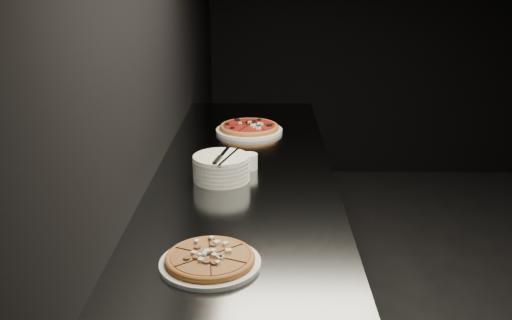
{
  "coord_description": "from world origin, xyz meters",
  "views": [
    {
      "loc": [
        -2.04,
        -2.26,
        1.74
      ],
      "look_at": [
        -2.08,
        -0.08,
        0.99
      ],
      "focal_mm": 40.0,
      "sensor_mm": 36.0,
      "label": 1
    }
  ],
  "objects_px": {
    "pizza_tomato": "(249,128)",
    "ramekin": "(249,161)",
    "pizza_mushroom": "(210,260)",
    "plate_stack": "(221,168)",
    "cutlery": "(223,156)",
    "counter": "(245,266)"
  },
  "relations": [
    {
      "from": "pizza_mushroom",
      "to": "pizza_tomato",
      "type": "height_order",
      "value": "pizza_tomato"
    },
    {
      "from": "counter",
      "to": "pizza_tomato",
      "type": "height_order",
      "value": "pizza_tomato"
    },
    {
      "from": "pizza_tomato",
      "to": "plate_stack",
      "type": "xyz_separation_m",
      "value": [
        -0.09,
        -0.69,
        0.03
      ]
    },
    {
      "from": "pizza_mushroom",
      "to": "ramekin",
      "type": "relative_size",
      "value": 4.51
    },
    {
      "from": "cutlery",
      "to": "ramekin",
      "type": "distance_m",
      "value": 0.19
    },
    {
      "from": "pizza_tomato",
      "to": "ramekin",
      "type": "bearing_deg",
      "value": -88.62
    },
    {
      "from": "counter",
      "to": "pizza_tomato",
      "type": "bearing_deg",
      "value": 89.64
    },
    {
      "from": "pizza_mushroom",
      "to": "cutlery",
      "type": "relative_size",
      "value": 1.48
    },
    {
      "from": "cutlery",
      "to": "ramekin",
      "type": "xyz_separation_m",
      "value": [
        0.1,
        0.15,
        -0.07
      ]
    },
    {
      "from": "plate_stack",
      "to": "ramekin",
      "type": "height_order",
      "value": "plate_stack"
    },
    {
      "from": "cutlery",
      "to": "pizza_tomato",
      "type": "bearing_deg",
      "value": 93.97
    },
    {
      "from": "counter",
      "to": "ramekin",
      "type": "relative_size",
      "value": 32.4
    },
    {
      "from": "pizza_mushroom",
      "to": "plate_stack",
      "type": "relative_size",
      "value": 1.52
    },
    {
      "from": "pizza_tomato",
      "to": "ramekin",
      "type": "distance_m",
      "value": 0.56
    },
    {
      "from": "pizza_tomato",
      "to": "cutlery",
      "type": "distance_m",
      "value": 0.71
    },
    {
      "from": "pizza_mushroom",
      "to": "cutlery",
      "type": "xyz_separation_m",
      "value": [
        -0.01,
        0.68,
        0.09
      ]
    },
    {
      "from": "plate_stack",
      "to": "cutlery",
      "type": "height_order",
      "value": "cutlery"
    },
    {
      "from": "counter",
      "to": "cutlery",
      "type": "relative_size",
      "value": 10.61
    },
    {
      "from": "counter",
      "to": "pizza_tomato",
      "type": "distance_m",
      "value": 0.75
    },
    {
      "from": "pizza_tomato",
      "to": "ramekin",
      "type": "xyz_separation_m",
      "value": [
        0.01,
        -0.56,
        0.01
      ]
    },
    {
      "from": "counter",
      "to": "ramekin",
      "type": "xyz_separation_m",
      "value": [
        0.02,
        0.01,
        0.49
      ]
    },
    {
      "from": "plate_stack",
      "to": "cutlery",
      "type": "bearing_deg",
      "value": -62.38
    }
  ]
}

